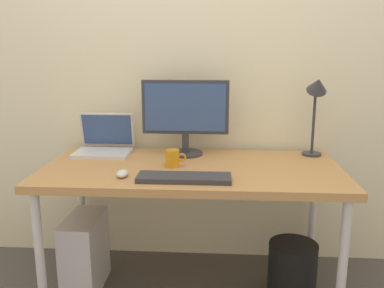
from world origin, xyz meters
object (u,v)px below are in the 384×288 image
Objects in this scene: desk at (192,176)px; wastebasket at (292,269)px; mouse at (122,174)px; monitor at (185,113)px; keyboard at (184,178)px; coffee_mug at (173,158)px; laptop at (105,143)px; computer_tower at (85,253)px; desk_lamp at (317,98)px.

desk is 5.16× the size of wastebasket.
wastebasket is at bearing 12.07° from mouse.
monitor is 1.12× the size of keyboard.
mouse is 0.83× the size of coffee_mug.
desk is 0.61m from laptop.
computer_tower is (-0.54, -0.27, -0.75)m from monitor.
monitor is 0.54m from keyboard.
coffee_mug is at bearing -99.94° from monitor.
desk_lamp is 1.14m from mouse.
desk_lamp is at bearing -0.75° from laptop.
mouse is 1.06m from wastebasket.
keyboard is (-0.70, -0.48, -0.32)m from desk_lamp.
desk is 4.84× the size of laptop.
desk_lamp reaches higher than wastebasket.
keyboard is at bearing -86.16° from monitor.
desk is at bearing -77.58° from monitor.
laptop is (-0.53, 0.26, 0.11)m from desk.
desk is 0.74m from computer_tower.
wastebasket is (1.14, 0.00, -0.06)m from computer_tower.
laptop is at bearing 147.66° from coffee_mug.
laptop is (-0.48, 0.02, -0.19)m from monitor.
desk is 17.21× the size of mouse.
laptop is at bearing 179.25° from desk_lamp.
desk is at bearing 177.89° from wastebasket.
desk is at bearing -159.99° from desk_lamp.
wastebasket is at bearing -2.11° from desk.
keyboard reaches higher than computer_tower.
monitor reaches higher than coffee_mug.
monitor is at bearing 102.42° from desk.
laptop is at bearing 178.04° from monitor.
mouse is at bearing -167.93° from wastebasket.
mouse reaches higher than keyboard.
coffee_mug is at bearing 109.23° from keyboard.
mouse is (0.21, -0.47, -0.04)m from laptop.
keyboard is 4.04× the size of coffee_mug.
laptop is at bearing 78.11° from computer_tower.
wastebasket is at bearing -115.87° from desk_lamp.
laptop is 1.28m from wastebasket.
monitor is at bearing -179.94° from desk_lamp.
laptop is 0.52m from coffee_mug.
computer_tower is at bearing 146.31° from mouse.
desk is at bearing 84.80° from keyboard.
desk_lamp is at bearing 64.13° from wastebasket.
desk is 0.39m from monitor.
keyboard is at bearing -44.18° from laptop.
monitor is 1.54× the size of laptop.
laptop is 0.51m from mouse.
mouse is 0.29m from coffee_mug.
desk_lamp is 1.55m from computer_tower.
desk_lamp is 0.91m from keyboard.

